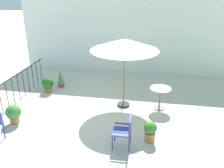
{
  "coord_description": "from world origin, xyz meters",
  "views": [
    {
      "loc": [
        1.34,
        -7.01,
        4.02
      ],
      "look_at": [
        0.0,
        0.46,
        0.85
      ],
      "focal_mm": 38.88,
      "sensor_mm": 36.0,
      "label": 1
    }
  ],
  "objects": [
    {
      "name": "potted_plant_3",
      "position": [
        -2.77,
        -1.15,
        0.35
      ],
      "size": [
        0.47,
        0.47,
        0.62
      ],
      "color": "#CA754B",
      "rests_on": "ground"
    },
    {
      "name": "ground_plane",
      "position": [
        0.0,
        0.0,
        0.0
      ],
      "size": [
        60.0,
        60.0,
        0.0
      ],
      "primitive_type": "plane",
      "color": "beige"
    },
    {
      "name": "potted_plant_2",
      "position": [
        -2.41,
        1.82,
        0.39
      ],
      "size": [
        0.27,
        0.27,
        0.78
      ],
      "color": "brown",
      "rests_on": "ground"
    },
    {
      "name": "cafe_table_0",
      "position": [
        1.63,
        0.59,
        0.54
      ],
      "size": [
        0.71,
        0.71,
        0.77
      ],
      "color": "white",
      "rests_on": "ground"
    },
    {
      "name": "villa_facade",
      "position": [
        0.0,
        4.23,
        1.91
      ],
      "size": [
        10.02,
        0.3,
        3.81
      ],
      "primitive_type": "cube",
      "color": "white",
      "rests_on": "ground"
    },
    {
      "name": "potted_plant_0",
      "position": [
        1.38,
        -1.37,
        0.34
      ],
      "size": [
        0.36,
        0.36,
        0.61
      ],
      "color": "#BD7542",
      "rests_on": "ground"
    },
    {
      "name": "patio_umbrella_0",
      "position": [
        0.39,
        0.59,
        2.18
      ],
      "size": [
        2.25,
        2.25,
        2.45
      ],
      "color": "#2D2D2D",
      "rests_on": "ground"
    },
    {
      "name": "patio_chair_0",
      "position": [
        0.73,
        -1.71,
        0.51
      ],
      "size": [
        0.48,
        0.46,
        0.87
      ],
      "color": "#364393",
      "rests_on": "ground"
    },
    {
      "name": "terrace_railing",
      "position": [
        -3.45,
        0.0,
        0.68
      ],
      "size": [
        0.03,
        4.75,
        1.01
      ],
      "color": "black",
      "rests_on": "ground"
    },
    {
      "name": "potted_plant_1",
      "position": [
        -2.72,
        1.23,
        0.34
      ],
      "size": [
        0.46,
        0.46,
        0.61
      ],
      "color": "#B5582E",
      "rests_on": "ground"
    }
  ]
}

